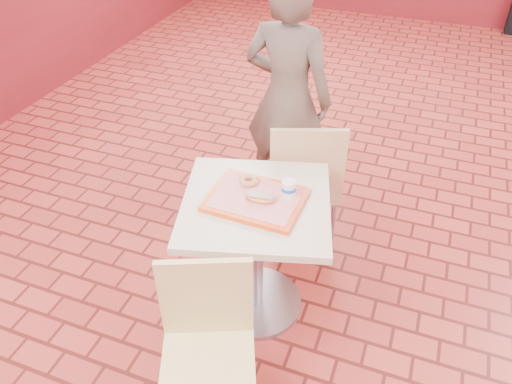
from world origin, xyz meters
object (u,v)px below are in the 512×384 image
(main_table, at_px, (256,239))
(chair_main_back, at_px, (304,178))
(long_john_donut, at_px, (260,198))
(serving_tray, at_px, (256,199))
(chair_main_front, at_px, (208,342))
(ring_donut, at_px, (249,181))
(customer, at_px, (288,99))
(paper_cup, at_px, (289,189))

(main_table, relative_size, chair_main_back, 0.83)
(chair_main_back, relative_size, long_john_donut, 6.32)
(chair_main_back, xyz_separation_m, serving_tray, (-0.09, -0.60, 0.26))
(chair_main_front, height_order, ring_donut, chair_main_front)
(serving_tray, distance_m, ring_donut, 0.13)
(ring_donut, xyz_separation_m, long_john_donut, (0.10, -0.12, 0.00))
(customer, height_order, long_john_donut, customer)
(chair_main_front, xyz_separation_m, ring_donut, (-0.10, 0.74, 0.33))
(ring_donut, relative_size, long_john_donut, 0.67)
(customer, bearing_deg, serving_tray, 103.25)
(main_table, height_order, long_john_donut, long_john_donut)
(chair_main_back, distance_m, ring_donut, 0.61)
(chair_main_back, xyz_separation_m, customer, (-0.25, 0.41, 0.29))
(ring_donut, bearing_deg, paper_cup, -8.40)
(chair_main_front, xyz_separation_m, customer, (-0.18, 1.66, 0.33))
(serving_tray, height_order, long_john_donut, long_john_donut)
(customer, relative_size, paper_cup, 17.79)
(serving_tray, relative_size, paper_cup, 5.01)
(chair_main_back, height_order, paper_cup, chair_main_back)
(serving_tray, relative_size, long_john_donut, 3.11)
(chair_main_front, height_order, customer, customer)
(main_table, distance_m, customer, 1.07)
(chair_main_front, bearing_deg, main_table, 68.83)
(main_table, height_order, chair_main_front, chair_main_front)
(serving_tray, height_order, ring_donut, ring_donut)
(ring_donut, bearing_deg, chair_main_back, 72.17)
(paper_cup, bearing_deg, long_john_donut, -144.09)
(chair_main_back, relative_size, serving_tray, 2.03)
(ring_donut, height_order, long_john_donut, long_john_donut)
(customer, relative_size, ring_donut, 16.57)
(chair_main_back, bearing_deg, long_john_donut, 64.66)
(chair_main_back, distance_m, customer, 0.56)
(chair_main_back, bearing_deg, ring_donut, 52.18)
(main_table, distance_m, chair_main_back, 0.61)
(main_table, relative_size, ring_donut, 7.82)
(chair_main_back, bearing_deg, customer, -78.56)
(main_table, height_order, customer, customer)
(customer, xyz_separation_m, paper_cup, (0.31, -0.95, 0.03))
(main_table, relative_size, chair_main_front, 0.88)
(chair_main_front, bearing_deg, serving_tray, 68.83)
(main_table, bearing_deg, chair_main_front, -88.08)
(chair_main_front, distance_m, customer, 1.70)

